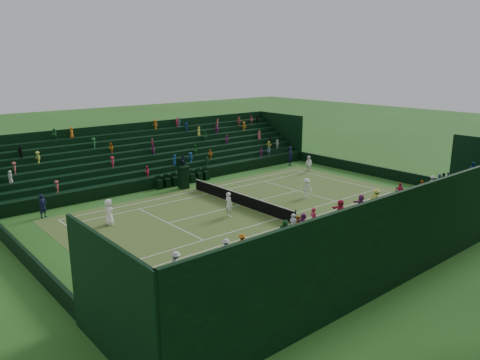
{
  "coord_description": "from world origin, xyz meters",
  "views": [
    {
      "loc": [
        26.17,
        -22.1,
        10.76
      ],
      "look_at": [
        0.0,
        0.0,
        2.0
      ],
      "focal_mm": 35.0,
      "sensor_mm": 36.0,
      "label": 1
    }
  ],
  "objects_px": {
    "player_near_west": "(109,212)",
    "player_far_east": "(306,188)",
    "umpire_chair": "(183,174)",
    "player_far_west": "(309,164)",
    "tennis_net": "(240,199)",
    "player_near_east": "(229,204)"
  },
  "relations": [
    {
      "from": "tennis_net",
      "to": "player_near_east",
      "type": "xyz_separation_m",
      "value": [
        1.56,
        -2.35,
        0.38
      ]
    },
    {
      "from": "player_near_west",
      "to": "player_near_east",
      "type": "relative_size",
      "value": 1.0
    },
    {
      "from": "umpire_chair",
      "to": "player_near_west",
      "type": "distance_m",
      "value": 10.15
    },
    {
      "from": "player_near_west",
      "to": "player_far_west",
      "type": "height_order",
      "value": "player_near_west"
    },
    {
      "from": "tennis_net",
      "to": "player_far_west",
      "type": "height_order",
      "value": "player_far_west"
    },
    {
      "from": "player_near_east",
      "to": "player_far_east",
      "type": "height_order",
      "value": "player_near_east"
    },
    {
      "from": "player_far_east",
      "to": "player_near_east",
      "type": "bearing_deg",
      "value": -115.56
    },
    {
      "from": "player_near_east",
      "to": "player_far_west",
      "type": "bearing_deg",
      "value": -71.47
    },
    {
      "from": "player_near_west",
      "to": "player_far_east",
      "type": "bearing_deg",
      "value": -83.96
    },
    {
      "from": "tennis_net",
      "to": "player_far_east",
      "type": "relative_size",
      "value": 7.12
    },
    {
      "from": "player_near_east",
      "to": "umpire_chair",
      "type": "bearing_deg",
      "value": -14.21
    },
    {
      "from": "umpire_chair",
      "to": "player_near_east",
      "type": "xyz_separation_m",
      "value": [
        8.48,
        -1.79,
        -0.35
      ]
    },
    {
      "from": "tennis_net",
      "to": "player_near_east",
      "type": "height_order",
      "value": "player_near_east"
    },
    {
      "from": "tennis_net",
      "to": "umpire_chair",
      "type": "height_order",
      "value": "umpire_chair"
    },
    {
      "from": "umpire_chair",
      "to": "player_far_east",
      "type": "relative_size",
      "value": 1.79
    },
    {
      "from": "player_near_west",
      "to": "player_far_east",
      "type": "height_order",
      "value": "player_near_west"
    },
    {
      "from": "umpire_chair",
      "to": "player_far_east",
      "type": "xyz_separation_m",
      "value": [
        8.86,
        5.9,
        -0.44
      ]
    },
    {
      "from": "tennis_net",
      "to": "player_near_east",
      "type": "bearing_deg",
      "value": -56.5
    },
    {
      "from": "player_far_west",
      "to": "tennis_net",
      "type": "bearing_deg",
      "value": -64.69
    },
    {
      "from": "umpire_chair",
      "to": "player_far_east",
      "type": "bearing_deg",
      "value": 33.67
    },
    {
      "from": "player_near_west",
      "to": "player_near_east",
      "type": "xyz_separation_m",
      "value": [
        3.85,
        7.23,
        0.0
      ]
    },
    {
      "from": "tennis_net",
      "to": "player_far_east",
      "type": "height_order",
      "value": "player_far_east"
    }
  ]
}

